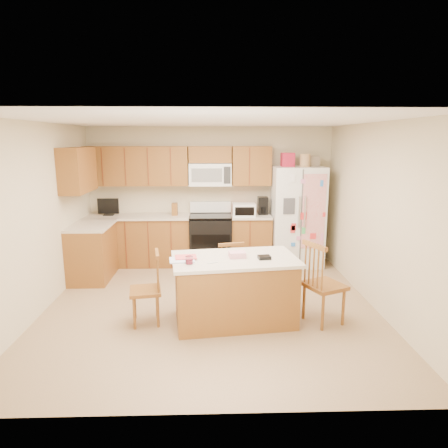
{
  "coord_description": "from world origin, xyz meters",
  "views": [
    {
      "loc": [
        0.03,
        -5.21,
        2.27
      ],
      "look_at": [
        0.2,
        0.35,
        1.09
      ],
      "focal_mm": 32.0,
      "sensor_mm": 36.0,
      "label": 1
    }
  ],
  "objects_px": {
    "windsor_chair_left": "(147,290)",
    "stove": "(211,239)",
    "refrigerator": "(297,215)",
    "windsor_chair_right": "(323,285)",
    "windsor_chair_back": "(229,272)",
    "island": "(234,289)"
  },
  "relations": [
    {
      "from": "windsor_chair_left",
      "to": "stove",
      "type": "bearing_deg",
      "value": 72.09
    },
    {
      "from": "stove",
      "to": "refrigerator",
      "type": "relative_size",
      "value": 0.55
    },
    {
      "from": "windsor_chair_left",
      "to": "windsor_chair_right",
      "type": "height_order",
      "value": "windsor_chair_right"
    },
    {
      "from": "windsor_chair_left",
      "to": "windsor_chair_back",
      "type": "distance_m",
      "value": 1.25
    },
    {
      "from": "island",
      "to": "windsor_chair_back",
      "type": "xyz_separation_m",
      "value": [
        -0.04,
        0.67,
        -0.01
      ]
    },
    {
      "from": "refrigerator",
      "to": "stove",
      "type": "bearing_deg",
      "value": 177.7
    },
    {
      "from": "windsor_chair_left",
      "to": "windsor_chair_back",
      "type": "xyz_separation_m",
      "value": [
        1.05,
        0.68,
        -0.02
      ]
    },
    {
      "from": "windsor_chair_right",
      "to": "refrigerator",
      "type": "bearing_deg",
      "value": 85.94
    },
    {
      "from": "windsor_chair_right",
      "to": "windsor_chair_left",
      "type": "bearing_deg",
      "value": 178.41
    },
    {
      "from": "stove",
      "to": "windsor_chair_left",
      "type": "bearing_deg",
      "value": -107.91
    },
    {
      "from": "island",
      "to": "stove",
      "type": "bearing_deg",
      "value": 97.12
    },
    {
      "from": "island",
      "to": "windsor_chair_right",
      "type": "bearing_deg",
      "value": -4.04
    },
    {
      "from": "island",
      "to": "windsor_chair_back",
      "type": "height_order",
      "value": "island"
    },
    {
      "from": "windsor_chair_back",
      "to": "windsor_chair_right",
      "type": "xyz_separation_m",
      "value": [
        1.14,
        -0.74,
        0.08
      ]
    },
    {
      "from": "windsor_chair_right",
      "to": "island",
      "type": "bearing_deg",
      "value": 175.96
    },
    {
      "from": "stove",
      "to": "windsor_chair_right",
      "type": "xyz_separation_m",
      "value": [
        1.4,
        -2.49,
        0.02
      ]
    },
    {
      "from": "windsor_chair_back",
      "to": "island",
      "type": "bearing_deg",
      "value": -86.35
    },
    {
      "from": "stove",
      "to": "windsor_chair_left",
      "type": "distance_m",
      "value": 2.56
    },
    {
      "from": "windsor_chair_back",
      "to": "stove",
      "type": "bearing_deg",
      "value": 98.44
    },
    {
      "from": "stove",
      "to": "windsor_chair_left",
      "type": "xyz_separation_m",
      "value": [
        -0.79,
        -2.43,
        -0.04
      ]
    },
    {
      "from": "refrigerator",
      "to": "windsor_chair_left",
      "type": "distance_m",
      "value": 3.38
    },
    {
      "from": "stove",
      "to": "windsor_chair_right",
      "type": "relative_size",
      "value": 1.08
    }
  ]
}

